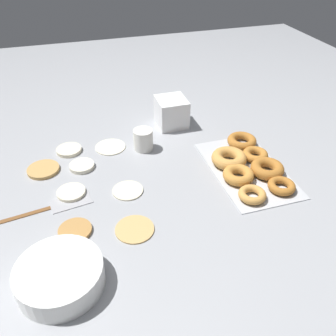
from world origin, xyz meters
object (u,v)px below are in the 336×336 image
(pancake_2, at_px, (71,193))
(spatula, at_px, (61,204))
(pancake_3, at_px, (75,230))
(pancake_6, at_px, (110,146))
(paper_cup, at_px, (143,140))
(donut_tray, at_px, (248,165))
(pancake_4, at_px, (82,166))
(container_stack, at_px, (171,112))
(pancake_7, at_px, (43,170))
(pancake_1, at_px, (128,190))
(batter_bowl, at_px, (60,276))
(pancake_5, at_px, (135,229))
(pancake_0, at_px, (69,150))

(pancake_2, relative_size, spatula, 0.32)
(pancake_3, distance_m, pancake_6, 0.41)
(pancake_3, relative_size, paper_cup, 1.18)
(donut_tray, height_order, paper_cup, paper_cup)
(pancake_3, distance_m, paper_cup, 0.44)
(pancake_4, bearing_deg, pancake_6, -49.52)
(container_stack, xyz_separation_m, spatula, (-0.36, 0.45, -0.05))
(pancake_4, height_order, pancake_7, pancake_4)
(pancake_1, bearing_deg, spatula, 91.48)
(batter_bowl, xyz_separation_m, spatula, (0.28, -0.01, -0.03))
(pancake_3, height_order, container_stack, container_stack)
(container_stack, bearing_deg, pancake_4, 117.37)
(pancake_3, distance_m, container_stack, 0.64)
(pancake_3, distance_m, spatula, 0.12)
(pancake_7, xyz_separation_m, spatula, (-0.19, -0.05, -0.00))
(pancake_2, bearing_deg, batter_bowl, 171.69)
(pancake_4, xyz_separation_m, batter_bowl, (-0.44, 0.09, 0.02))
(pancake_7, height_order, donut_tray, donut_tray)
(pancake_4, relative_size, pancake_6, 0.76)
(pancake_5, relative_size, batter_bowl, 0.53)
(pancake_2, bearing_deg, pancake_5, -143.02)
(pancake_1, relative_size, pancake_3, 1.05)
(pancake_1, distance_m, pancake_3, 0.21)
(donut_tray, bearing_deg, pancake_7, 73.88)
(donut_tray, distance_m, spatula, 0.60)
(pancake_3, bearing_deg, container_stack, -41.07)
(pancake_3, bearing_deg, pancake_6, -22.47)
(batter_bowl, height_order, paper_cup, paper_cup)
(batter_bowl, distance_m, container_stack, 0.79)
(batter_bowl, bearing_deg, paper_cup, -32.23)
(pancake_2, height_order, pancake_7, pancake_2)
(paper_cup, bearing_deg, pancake_4, 103.29)
(pancake_2, relative_size, pancake_6, 0.79)
(container_stack, bearing_deg, pancake_1, 145.03)
(pancake_4, relative_size, donut_tray, 0.21)
(pancake_2, height_order, paper_cup, paper_cup)
(pancake_1, xyz_separation_m, pancake_7, (0.18, 0.24, 0.00))
(pancake_4, distance_m, pancake_6, 0.15)
(pancake_0, relative_size, pancake_7, 0.85)
(container_stack, distance_m, paper_cup, 0.20)
(pancake_3, relative_size, donut_tray, 0.23)
(pancake_1, xyz_separation_m, pancake_4, (0.16, 0.12, 0.00))
(pancake_0, xyz_separation_m, container_stack, (0.08, -0.40, 0.05))
(pancake_0, xyz_separation_m, pancake_3, (-0.40, 0.01, -0.00))
(pancake_7, bearing_deg, pancake_3, -166.22)
(pancake_2, xyz_separation_m, pancake_3, (-0.16, 0.00, -0.00))
(pancake_7, height_order, paper_cup, paper_cup)
(pancake_3, relative_size, batter_bowl, 0.45)
(pancake_6, distance_m, spatula, 0.32)
(pancake_3, bearing_deg, pancake_5, -104.22)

